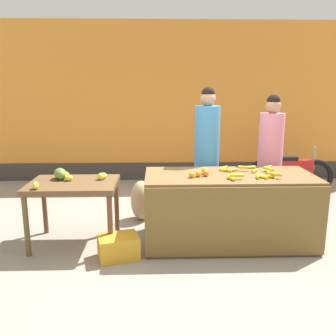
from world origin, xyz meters
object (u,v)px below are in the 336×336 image
produce_crate (118,247)px  vendor_woman_pink_shirt (270,159)px  vendor_woman_blue_shirt (207,156)px  produce_sack (141,200)px  parked_motorcycle (289,173)px

produce_crate → vendor_woman_pink_shirt: bearing=29.4°
vendor_woman_blue_shirt → vendor_woman_pink_shirt: (0.90, 0.04, -0.05)m
vendor_woman_pink_shirt → produce_sack: bearing=178.3°
produce_crate → produce_sack: (0.21, 1.20, 0.16)m
vendor_woman_pink_shirt → produce_sack: size_ratio=3.10×
produce_sack → produce_crate: bearing=-99.8°
produce_sack → vendor_woman_blue_shirt: bearing=-5.8°
produce_crate → produce_sack: produce_sack is taller
vendor_woman_blue_shirt → produce_crate: vendor_woman_blue_shirt is taller
vendor_woman_blue_shirt → parked_motorcycle: size_ratio=1.18×
vendor_woman_pink_shirt → produce_crate: bearing=-150.6°
parked_motorcycle → produce_crate: size_ratio=3.64×
vendor_woman_blue_shirt → produce_crate: (-1.13, -1.10, -0.83)m
vendor_woman_blue_shirt → produce_sack: 1.14m
parked_motorcycle → vendor_woman_blue_shirt: bearing=-143.7°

